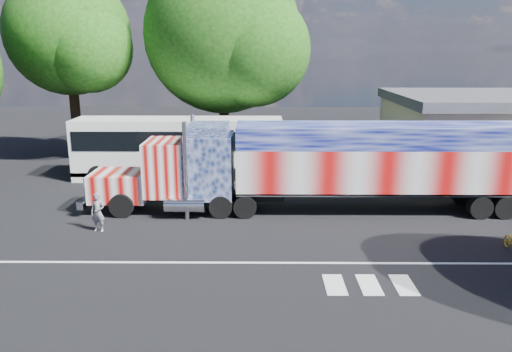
{
  "coord_description": "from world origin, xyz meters",
  "views": [
    {
      "loc": [
        0.2,
        -20.66,
        7.94
      ],
      "look_at": [
        0.0,
        3.0,
        1.9
      ],
      "focal_mm": 35.0,
      "sensor_mm": 36.0,
      "label": 1
    }
  ],
  "objects_px": {
    "semi_truck": "(326,164)",
    "woman": "(98,212)",
    "tree_n_mid": "(225,35)",
    "tree_nw_a": "(70,34)",
    "coach_bus": "(179,147)"
  },
  "relations": [
    {
      "from": "semi_truck",
      "to": "tree_n_mid",
      "type": "bearing_deg",
      "value": 115.23
    },
    {
      "from": "tree_nw_a",
      "to": "semi_truck",
      "type": "bearing_deg",
      "value": -35.82
    },
    {
      "from": "tree_n_mid",
      "to": "tree_nw_a",
      "type": "distance_m",
      "value": 10.85
    },
    {
      "from": "semi_truck",
      "to": "tree_nw_a",
      "type": "relative_size",
      "value": 1.66
    },
    {
      "from": "woman",
      "to": "tree_nw_a",
      "type": "height_order",
      "value": "tree_nw_a"
    },
    {
      "from": "coach_bus",
      "to": "tree_n_mid",
      "type": "xyz_separation_m",
      "value": [
        2.64,
        5.57,
        6.91
      ]
    },
    {
      "from": "tree_n_mid",
      "to": "tree_nw_a",
      "type": "bearing_deg",
      "value": -178.98
    },
    {
      "from": "semi_truck",
      "to": "woman",
      "type": "height_order",
      "value": "semi_truck"
    },
    {
      "from": "tree_nw_a",
      "to": "coach_bus",
      "type": "bearing_deg",
      "value": -33.26
    },
    {
      "from": "tree_n_mid",
      "to": "semi_truck",
      "type": "bearing_deg",
      "value": -64.77
    },
    {
      "from": "semi_truck",
      "to": "tree_n_mid",
      "type": "distance_m",
      "value": 14.9
    },
    {
      "from": "tree_n_mid",
      "to": "coach_bus",
      "type": "bearing_deg",
      "value": -115.37
    },
    {
      "from": "tree_n_mid",
      "to": "woman",
      "type": "bearing_deg",
      "value": -107.42
    },
    {
      "from": "coach_bus",
      "to": "tree_n_mid",
      "type": "bearing_deg",
      "value": 64.63
    },
    {
      "from": "woman",
      "to": "tree_n_mid",
      "type": "height_order",
      "value": "tree_n_mid"
    }
  ]
}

